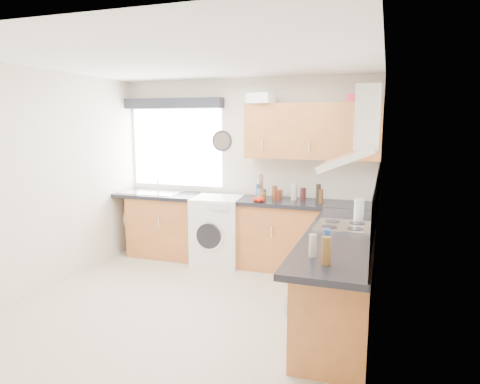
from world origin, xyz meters
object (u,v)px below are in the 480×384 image
at_px(oven, 342,274).
at_px(washing_machine, 218,230).
at_px(extractor_hood, 358,137).
at_px(upper_cabinets, 312,131).

xyz_separation_m(oven, washing_machine, (-1.76, 1.10, 0.03)).
xyz_separation_m(extractor_hood, upper_cabinets, (-0.65, 1.33, 0.03)).
bearing_deg(upper_cabinets, oven, -67.46).
bearing_deg(washing_machine, oven, -38.22).
height_order(extractor_hood, washing_machine, extractor_hood).
xyz_separation_m(upper_cabinets, washing_machine, (-1.21, -0.23, -1.34)).
relative_size(oven, extractor_hood, 1.09).
distance_m(extractor_hood, upper_cabinets, 1.48).
xyz_separation_m(extractor_hood, washing_machine, (-1.86, 1.10, -1.31)).
relative_size(upper_cabinets, washing_machine, 1.85).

